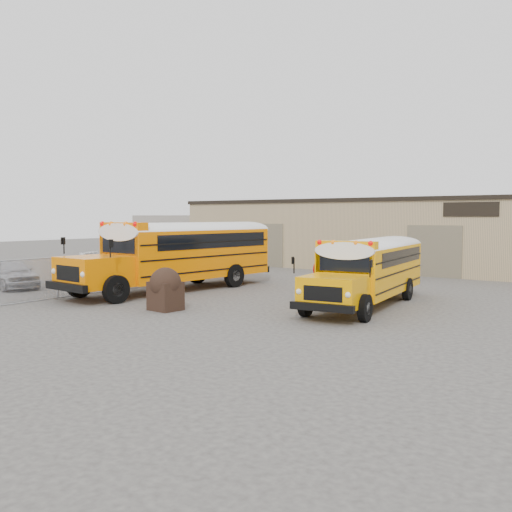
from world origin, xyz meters
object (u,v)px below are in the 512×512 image
Objects in this scene: school_bus_right at (404,257)px; car_dark at (144,262)px; school_bus_left at (271,245)px; car_silver at (11,273)px; car_white at (124,263)px; tarp_bundle at (165,288)px.

car_dark is (-15.03, -2.93, -0.78)m from school_bus_right.
school_bus_left is 1.23× the size of school_bus_right.
school_bus_left is 2.69× the size of car_silver.
car_white is (-0.32, 7.41, -0.01)m from car_silver.
school_bus_right is 15.33m from car_dark.
tarp_bundle is at bearing -113.14° from school_bus_right.
school_bus_right reaches higher than car_dark.
car_dark is (-10.19, 8.37, -0.06)m from tarp_bundle.
school_bus_left reaches higher than car_white.
car_dark reaches higher than car_silver.
car_silver is 0.91× the size of car_dark.
school_bus_left reaches higher than car_dark.
school_bus_right is 2.20× the size of car_silver.
car_dark is at bearing -80.04° from car_white.
school_bus_left is at bearing -88.87° from car_white.
car_white is (-11.20, 7.68, -0.12)m from tarp_bundle.
tarp_bundle is 0.35× the size of car_dark.
car_silver is at bearing 178.57° from tarp_bundle.
tarp_bundle is at bearing -74.53° from school_bus_left.
school_bus_right reaches higher than car_white.
car_silver is (-10.88, 0.27, -0.10)m from tarp_bundle.
tarp_bundle is 0.33× the size of car_white.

